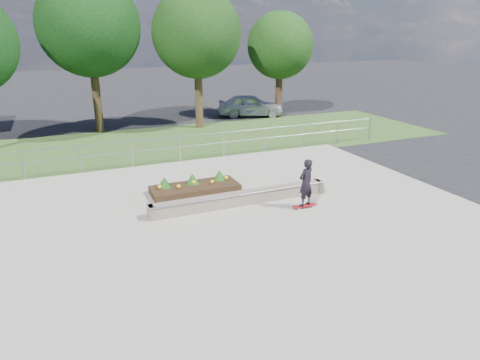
% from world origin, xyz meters
% --- Properties ---
extents(ground, '(120.00, 120.00, 0.00)m').
position_xyz_m(ground, '(0.00, 0.00, 0.00)').
color(ground, black).
rests_on(ground, ground).
extents(grass_verge, '(30.00, 8.00, 0.02)m').
position_xyz_m(grass_verge, '(0.00, 11.00, 0.01)').
color(grass_verge, '#2C4B1E').
rests_on(grass_verge, ground).
extents(concrete_slab, '(15.00, 15.00, 0.06)m').
position_xyz_m(concrete_slab, '(0.00, 0.00, 0.03)').
color(concrete_slab, gray).
rests_on(concrete_slab, ground).
extents(fence, '(20.06, 0.06, 1.20)m').
position_xyz_m(fence, '(0.00, 7.50, 0.77)').
color(fence, '#989AA0').
rests_on(fence, ground).
extents(tree_mid_left, '(5.25, 5.25, 8.25)m').
position_xyz_m(tree_mid_left, '(-2.50, 15.00, 5.61)').
color(tree_mid_left, black).
rests_on(tree_mid_left, ground).
extents(tree_mid_right, '(4.90, 4.90, 7.70)m').
position_xyz_m(tree_mid_right, '(3.00, 14.00, 5.23)').
color(tree_mid_right, '#352515').
rests_on(tree_mid_right, ground).
extents(tree_far_right, '(4.20, 4.20, 6.60)m').
position_xyz_m(tree_far_right, '(9.00, 15.50, 4.48)').
color(tree_far_right, black).
rests_on(tree_far_right, ground).
extents(grind_ledge, '(6.00, 0.44, 0.43)m').
position_xyz_m(grind_ledge, '(0.49, 2.05, 0.26)').
color(grind_ledge, '#695A4D').
rests_on(grind_ledge, concrete_slab).
extents(planter_bed, '(3.00, 1.20, 0.61)m').
position_xyz_m(planter_bed, '(-0.55, 3.73, 0.24)').
color(planter_bed, black).
rests_on(planter_bed, concrete_slab).
extents(skateboarder, '(0.80, 0.50, 1.59)m').
position_xyz_m(skateboarder, '(2.21, 1.00, 0.89)').
color(skateboarder, white).
rests_on(skateboarder, concrete_slab).
extents(parked_car, '(4.59, 3.00, 1.45)m').
position_xyz_m(parked_car, '(7.20, 16.06, 0.73)').
color(parked_car, '#B7BDC2').
rests_on(parked_car, ground).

